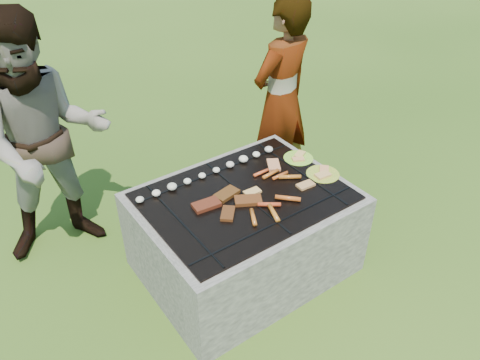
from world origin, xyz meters
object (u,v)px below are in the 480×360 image
object	(u,v)px
cook	(281,100)
bystander	(47,142)
plate_near	(323,174)
fire_pit	(244,235)
plate_far	(298,158)

from	to	relation	value
cook	bystander	xyz separation A→B (m)	(-1.69, 0.30, 0.05)
plate_near	cook	size ratio (longest dim) A/B	0.17
fire_pit	plate_far	size ratio (longest dim) A/B	5.13
plate_near	cook	xyz separation A→B (m)	(0.25, 0.75, 0.18)
plate_far	bystander	bearing A→B (deg)	150.82
bystander	cook	bearing A→B (deg)	0.73
fire_pit	plate_far	bearing A→B (deg)	13.35
fire_pit	plate_near	bearing A→B (deg)	-11.22
plate_near	bystander	world-z (taller)	bystander
plate_far	cook	bearing A→B (deg)	63.74
plate_far	plate_near	bearing A→B (deg)	-90.19
fire_pit	cook	bearing A→B (deg)	38.10
plate_near	bystander	size ratio (longest dim) A/B	0.16
bystander	plate_near	bearing A→B (deg)	-25.14
plate_near	fire_pit	bearing A→B (deg)	168.78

